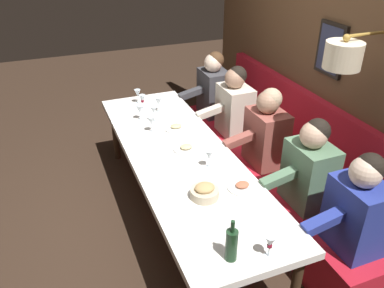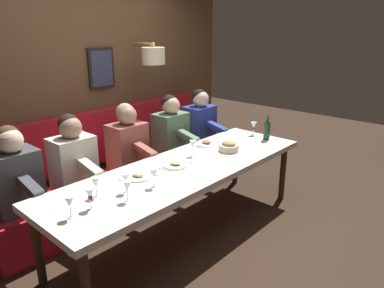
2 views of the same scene
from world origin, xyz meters
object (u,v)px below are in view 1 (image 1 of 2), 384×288
Objects in this scene: wine_glass_0 at (140,110)px; wine_glass_3 at (209,155)px; wine_bottle at (231,244)px; diner_farthest at (213,86)px; wine_glass_2 at (158,102)px; diner_near at (309,166)px; wine_glass_6 at (142,99)px; wine_glass_5 at (151,121)px; dining_table at (181,160)px; wine_glass_4 at (270,242)px; wine_glass_7 at (138,93)px; diner_far at (234,104)px; diner_nearest at (358,207)px; wine_glass_1 at (154,111)px; bread_bowl at (205,192)px; diner_middle at (266,130)px.

wine_glass_3 is (0.31, -1.10, 0.00)m from wine_glass_0.
diner_farthest is at bearing 68.11° from wine_bottle.
wine_glass_2 is (0.24, 0.12, 0.00)m from wine_glass_0.
diner_near is 1.93m from diner_farthest.
diner_near is 2.00m from wine_glass_6.
wine_glass_0 and wine_glass_5 have the same top height.
dining_table is 17.82× the size of wine_glass_5.
wine_glass_4 is at bearing -86.10° from dining_table.
diner_far is at bearing -31.30° from wine_glass_7.
wine_glass_7 is (-0.95, 2.50, 0.04)m from diner_nearest.
wine_glass_2 is at bearing 84.28° from wine_bottle.
diner_near is 1.04m from wine_glass_4.
wine_glass_7 is at bearing 78.11° from wine_glass_0.
wine_glass_6 is (-0.03, 0.35, -0.00)m from wine_glass_1.
wine_glass_1 and wine_glass_4 have the same top height.
bread_bowl is (0.02, -1.91, -0.07)m from wine_glass_7.
diner_far is 4.82× the size of wine_glass_2.
wine_bottle reaches higher than wine_glass_4.
dining_table is 1.10m from wine_glass_6.
diner_far is 1.63m from bread_bowl.
diner_nearest reaches higher than wine_glass_2.
wine_glass_3 is (0.06, -1.23, 0.00)m from wine_glass_2.
wine_glass_1 is at bearing 86.85° from wine_bottle.
wine_glass_6 is (0.10, 0.27, -0.00)m from wine_glass_0.
diner_farthest reaches higher than dining_table.
wine_glass_2 is at bearing 26.78° from wine_glass_0.
wine_glass_5 is at bearing 93.64° from bread_bowl.
diner_near reaches higher than wine_glass_0.
wine_glass_3 is at bearing -80.16° from wine_glass_1.
wine_glass_7 is at bearing 94.25° from wine_glass_1.
wine_glass_0 is (-1.04, 2.06, 0.04)m from diner_nearest.
diner_far is 4.82× the size of wine_glass_5.
diner_nearest reaches higher than wine_glass_1.
wine_glass_6 is at bearing -87.04° from wine_glass_7.
wine_glass_5 is (-0.09, -0.23, 0.00)m from wine_glass_1.
diner_middle is (0.00, 0.68, 0.00)m from diner_near.
diner_near is 1.81m from wine_glass_2.
wine_glass_1 is (-0.91, 0.05, 0.04)m from diner_far.
wine_glass_4 reaches higher than dining_table.
diner_near is at bearing -50.01° from wine_glass_5.
diner_nearest and diner_far have the same top height.
wine_glass_3 is at bearing -71.25° from wine_glass_5.
wine_glass_4 is 0.24m from wine_bottle.
diner_farthest is (0.00, 2.49, 0.00)m from diner_nearest.
diner_farthest reaches higher than wine_glass_5.
wine_bottle is at bearing -91.96° from wine_glass_6.
diner_far reaches higher than wine_glass_2.
diner_middle reaches higher than wine_bottle.
wine_glass_0 is (-1.04, -0.43, 0.04)m from diner_farthest.
wine_glass_5 is (-1.00, -0.17, 0.04)m from diner_far.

